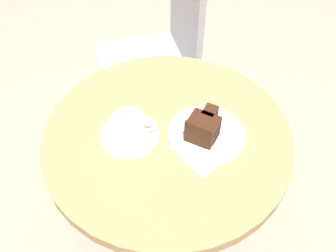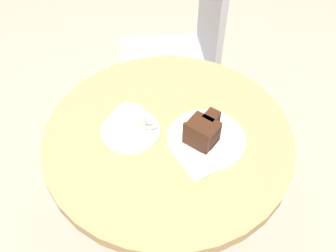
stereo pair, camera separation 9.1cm
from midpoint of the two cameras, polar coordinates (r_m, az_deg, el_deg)
ground_plane at (r=1.56m, az=1.77°, el=-18.29°), size 4.40×4.40×0.01m
cafe_table at (r=1.05m, az=2.50°, el=-5.51°), size 0.67×0.67×0.70m
saucer at (r=0.95m, az=-3.32°, el=-0.93°), size 0.16×0.16×0.01m
coffee_cup at (r=0.92m, az=-3.24°, el=0.54°), size 0.12×0.09×0.06m
teaspoon at (r=0.93m, az=-5.14°, el=-2.10°), size 0.10×0.02×0.00m
cake_plate at (r=0.94m, az=8.94°, el=-2.19°), size 0.20×0.20×0.01m
cake_slice at (r=0.90m, az=8.54°, el=-1.01°), size 0.10×0.11×0.07m
fork at (r=0.90m, az=9.78°, el=-4.39°), size 0.10×0.11×0.00m
napkin at (r=0.92m, az=8.56°, el=-4.29°), size 0.19×0.18×0.00m
cafe_chair at (r=1.52m, az=4.60°, el=12.22°), size 0.44×0.44×0.88m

